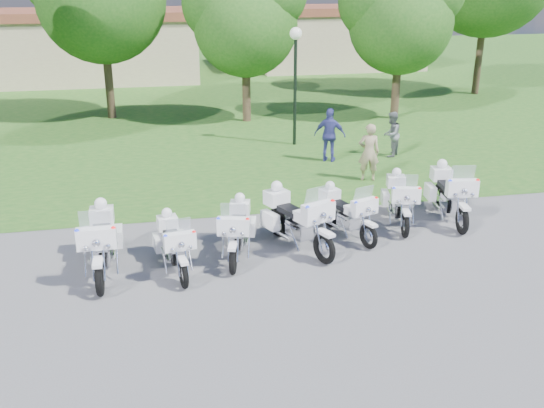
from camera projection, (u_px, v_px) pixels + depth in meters
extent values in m
plane|color=#5A5A60|center=(257.00, 265.00, 13.27)|extent=(100.00, 100.00, 0.00)
cube|color=#22581B|center=(180.00, 78.00, 38.03)|extent=(100.00, 48.00, 0.01)
torus|color=black|center=(100.00, 279.00, 11.92)|extent=(0.14, 0.71, 0.71)
torus|color=black|center=(105.00, 242.00, 13.58)|extent=(0.14, 0.71, 0.71)
cube|color=white|center=(98.00, 262.00, 11.76)|extent=(0.19, 0.47, 0.07)
cube|color=white|center=(96.00, 238.00, 11.87)|extent=(0.77, 0.26, 0.43)
cube|color=silver|center=(95.00, 219.00, 11.80)|extent=(0.60, 0.13, 0.40)
sphere|color=red|center=(113.00, 229.00, 11.81)|extent=(0.10, 0.10, 0.10)
sphere|color=#1426E5|center=(77.00, 231.00, 11.68)|extent=(0.10, 0.10, 0.10)
cube|color=silver|center=(102.00, 253.00, 12.72)|extent=(0.36, 0.60, 0.36)
cube|color=white|center=(99.00, 242.00, 12.36)|extent=(0.34, 0.56, 0.23)
cube|color=black|center=(101.00, 232.00, 12.89)|extent=(0.36, 0.66, 0.13)
cube|color=white|center=(118.00, 236.00, 13.43)|extent=(0.19, 0.56, 0.38)
cube|color=white|center=(88.00, 239.00, 13.31)|extent=(0.19, 0.56, 0.38)
cube|color=white|center=(102.00, 215.00, 13.39)|extent=(0.51, 0.43, 0.34)
sphere|color=white|center=(101.00, 204.00, 13.29)|extent=(0.28, 0.28, 0.28)
torus|color=black|center=(184.00, 274.00, 12.22)|extent=(0.20, 0.61, 0.60)
torus|color=black|center=(169.00, 245.00, 13.56)|extent=(0.20, 0.61, 0.60)
cube|color=white|center=(183.00, 261.00, 12.09)|extent=(0.22, 0.41, 0.06)
cube|color=white|center=(180.00, 241.00, 12.17)|extent=(0.67, 0.31, 0.36)
cube|color=silver|center=(178.00, 226.00, 12.11)|extent=(0.51, 0.18, 0.34)
sphere|color=red|center=(194.00, 232.00, 12.16)|extent=(0.08, 0.08, 0.08)
sphere|color=#1426E5|center=(165.00, 236.00, 11.97)|extent=(0.08, 0.08, 0.08)
cube|color=silver|center=(175.00, 254.00, 12.87)|extent=(0.37, 0.54, 0.31)
cube|color=white|center=(177.00, 244.00, 12.57)|extent=(0.35, 0.50, 0.20)
cube|color=black|center=(172.00, 236.00, 13.00)|extent=(0.38, 0.59, 0.11)
cube|color=white|center=(182.00, 239.00, 13.48)|extent=(0.23, 0.48, 0.32)
cube|color=white|center=(158.00, 243.00, 13.30)|extent=(0.23, 0.48, 0.32)
cube|color=white|center=(167.00, 223.00, 13.40)|extent=(0.48, 0.42, 0.29)
sphere|color=white|center=(167.00, 213.00, 13.32)|extent=(0.23, 0.23, 0.23)
torus|color=black|center=(233.00, 260.00, 12.79)|extent=(0.28, 0.65, 0.64)
torus|color=black|center=(240.00, 230.00, 14.30)|extent=(0.28, 0.65, 0.64)
cube|color=white|center=(233.00, 246.00, 12.66)|extent=(0.27, 0.45, 0.07)
cube|color=white|center=(233.00, 226.00, 12.76)|extent=(0.72, 0.39, 0.38)
cube|color=silver|center=(233.00, 211.00, 12.69)|extent=(0.54, 0.24, 0.36)
sphere|color=red|center=(247.00, 220.00, 12.63)|extent=(0.09, 0.09, 0.09)
sphere|color=#1426E5|center=(218.00, 219.00, 12.65)|extent=(0.09, 0.09, 0.09)
cube|color=silver|center=(237.00, 239.00, 13.53)|extent=(0.44, 0.60, 0.32)
cube|color=white|center=(235.00, 230.00, 13.20)|extent=(0.42, 0.55, 0.21)
cube|color=black|center=(238.00, 222.00, 13.68)|extent=(0.46, 0.65, 0.11)
cube|color=white|center=(252.00, 227.00, 14.10)|extent=(0.29, 0.52, 0.34)
cube|color=white|center=(227.00, 226.00, 14.13)|extent=(0.29, 0.52, 0.34)
cube|color=white|center=(240.00, 208.00, 14.13)|extent=(0.54, 0.48, 0.30)
sphere|color=white|center=(240.00, 198.00, 14.05)|extent=(0.25, 0.25, 0.25)
torus|color=black|center=(324.00, 248.00, 13.25)|extent=(0.40, 0.72, 0.72)
torus|color=black|center=(277.00, 222.00, 14.67)|extent=(0.40, 0.72, 0.72)
cube|color=white|center=(325.00, 233.00, 13.11)|extent=(0.36, 0.51, 0.07)
cube|color=white|center=(318.00, 212.00, 13.18)|extent=(0.81, 0.53, 0.43)
cube|color=silver|center=(317.00, 195.00, 13.09)|extent=(0.60, 0.35, 0.40)
sphere|color=red|center=(333.00, 201.00, 13.23)|extent=(0.10, 0.10, 0.10)
sphere|color=#1426E5|center=(308.00, 208.00, 12.88)|extent=(0.10, 0.10, 0.10)
cube|color=silver|center=(299.00, 229.00, 13.93)|extent=(0.56, 0.69, 0.36)
cube|color=white|center=(306.00, 218.00, 13.60)|extent=(0.53, 0.64, 0.24)
cube|color=black|center=(291.00, 211.00, 14.06)|extent=(0.59, 0.75, 0.13)
cube|color=white|center=(292.00, 215.00, 14.65)|extent=(0.39, 0.59, 0.39)
cube|color=white|center=(270.00, 220.00, 14.31)|extent=(0.39, 0.59, 0.39)
cube|color=white|center=(277.00, 197.00, 14.47)|extent=(0.64, 0.59, 0.34)
sphere|color=white|center=(277.00, 186.00, 14.37)|extent=(0.28, 0.28, 0.28)
torus|color=black|center=(368.00, 236.00, 14.01)|extent=(0.31, 0.62, 0.61)
torus|color=black|center=(330.00, 215.00, 15.26)|extent=(0.31, 0.62, 0.61)
cube|color=white|center=(370.00, 224.00, 13.88)|extent=(0.28, 0.43, 0.06)
cube|color=white|center=(364.00, 207.00, 13.95)|extent=(0.69, 0.42, 0.36)
cube|color=silver|center=(364.00, 193.00, 13.88)|extent=(0.52, 0.27, 0.34)
sphere|color=red|center=(376.00, 198.00, 13.98)|extent=(0.08, 0.08, 0.08)
sphere|color=#1426E5|center=(356.00, 203.00, 13.71)|extent=(0.08, 0.08, 0.08)
cube|color=silver|center=(348.00, 221.00, 14.61)|extent=(0.46, 0.58, 0.31)
cube|color=white|center=(354.00, 211.00, 14.32)|extent=(0.43, 0.54, 0.20)
cube|color=black|center=(342.00, 206.00, 14.73)|extent=(0.47, 0.63, 0.11)
cube|color=white|center=(342.00, 209.00, 15.23)|extent=(0.31, 0.50, 0.33)
cube|color=white|center=(324.00, 213.00, 14.97)|extent=(0.31, 0.50, 0.33)
cube|color=white|center=(330.00, 195.00, 15.10)|extent=(0.53, 0.48, 0.29)
sphere|color=white|center=(330.00, 186.00, 15.01)|extent=(0.24, 0.24, 0.24)
torus|color=black|center=(405.00, 225.00, 14.61)|extent=(0.27, 0.65, 0.64)
torus|color=black|center=(395.00, 202.00, 16.12)|extent=(0.27, 0.65, 0.64)
cube|color=white|center=(406.00, 212.00, 14.47)|extent=(0.27, 0.45, 0.07)
cube|color=white|center=(406.00, 195.00, 14.57)|extent=(0.72, 0.38, 0.38)
cube|color=silver|center=(406.00, 181.00, 14.51)|extent=(0.55, 0.24, 0.36)
sphere|color=red|center=(420.00, 189.00, 14.44)|extent=(0.09, 0.09, 0.09)
sphere|color=#1426E5|center=(394.00, 189.00, 14.46)|extent=(0.09, 0.09, 0.09)
cube|color=silver|center=(400.00, 208.00, 15.34)|extent=(0.44, 0.60, 0.32)
cube|color=white|center=(402.00, 199.00, 15.01)|extent=(0.41, 0.55, 0.21)
cube|color=black|center=(399.00, 193.00, 15.50)|extent=(0.45, 0.65, 0.11)
cube|color=white|center=(407.00, 198.00, 15.93)|extent=(0.28, 0.52, 0.34)
cube|color=white|center=(385.00, 198.00, 15.94)|extent=(0.28, 0.52, 0.34)
cube|color=white|center=(396.00, 181.00, 15.95)|extent=(0.53, 0.48, 0.31)
sphere|color=white|center=(397.00, 172.00, 15.87)|extent=(0.25, 0.25, 0.25)
torus|color=black|center=(462.00, 220.00, 14.79)|extent=(0.24, 0.72, 0.71)
torus|color=black|center=(439.00, 196.00, 16.47)|extent=(0.24, 0.72, 0.71)
cube|color=white|center=(464.00, 207.00, 14.64)|extent=(0.26, 0.49, 0.07)
cube|color=white|center=(462.00, 188.00, 14.75)|extent=(0.79, 0.36, 0.42)
cube|color=silver|center=(463.00, 173.00, 14.68)|extent=(0.60, 0.21, 0.40)
sphere|color=red|center=(478.00, 181.00, 14.64)|extent=(0.09, 0.09, 0.09)
sphere|color=#1426E5|center=(450.00, 181.00, 14.61)|extent=(0.09, 0.09, 0.09)
cube|color=silver|center=(450.00, 203.00, 15.61)|extent=(0.44, 0.64, 0.36)
cube|color=white|center=(455.00, 192.00, 15.24)|extent=(0.41, 0.59, 0.23)
cube|color=black|center=(448.00, 186.00, 15.78)|extent=(0.45, 0.70, 0.13)
cube|color=white|center=(453.00, 191.00, 16.27)|extent=(0.27, 0.57, 0.38)
cube|color=white|center=(430.00, 192.00, 16.24)|extent=(0.27, 0.57, 0.38)
cube|color=white|center=(441.00, 174.00, 16.28)|extent=(0.56, 0.49, 0.34)
sphere|color=white|center=(442.00, 164.00, 16.18)|extent=(0.27, 0.27, 0.27)
cylinder|color=black|center=(295.00, 93.00, 22.20)|extent=(0.12, 0.12, 3.91)
sphere|color=white|center=(296.00, 33.00, 21.46)|extent=(0.44, 0.44, 0.44)
cylinder|color=#38281C|center=(108.00, 76.00, 26.60)|extent=(0.36, 0.36, 3.74)
cylinder|color=#38281C|center=(246.00, 87.00, 26.13)|extent=(0.36, 0.36, 3.00)
sphere|color=#1D5217|center=(245.00, 24.00, 25.22)|extent=(4.36, 4.36, 4.36)
sphere|color=#1D5217|center=(221.00, 4.00, 25.07)|extent=(3.27, 3.27, 3.27)
cylinder|color=#38281C|center=(396.00, 84.00, 26.64)|extent=(0.36, 0.36, 3.04)
sphere|color=#1D5217|center=(401.00, 22.00, 25.72)|extent=(4.43, 4.43, 4.43)
sphere|color=#1D5217|center=(377.00, 1.00, 25.56)|extent=(3.32, 3.32, 3.32)
cylinder|color=#38281C|center=(480.00, 50.00, 32.07)|extent=(0.36, 0.36, 4.62)
cube|color=tan|center=(79.00, 49.00, 37.18)|extent=(14.00, 8.00, 3.60)
cube|color=brown|center=(75.00, 14.00, 36.47)|extent=(14.56, 8.32, 0.50)
cube|color=tan|center=(335.00, 41.00, 42.24)|extent=(11.00, 7.00, 3.60)
cube|color=brown|center=(336.00, 10.00, 41.52)|extent=(11.44, 7.28, 0.50)
imported|color=tan|center=(369.00, 153.00, 18.53)|extent=(0.73, 0.56, 1.79)
imported|color=slate|center=(391.00, 135.00, 21.08)|extent=(0.94, 0.97, 1.58)
imported|color=#393C8A|center=(330.00, 135.00, 20.48)|extent=(1.15, 0.89, 1.83)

